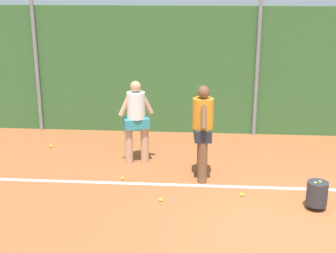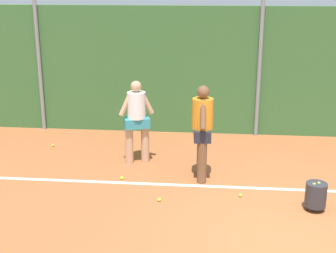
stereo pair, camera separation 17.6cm
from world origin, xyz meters
The scene contains 12 objects.
ground_plane centered at (0.00, 1.51, 0.00)m, with size 29.67×29.67×0.00m, color #A85B33.
hedge_fence_backdrop centered at (0.00, 5.15, 1.60)m, with size 19.29×0.25×3.20m, color #386633.
fence_post_left centered at (-5.56, 4.98, 1.69)m, with size 0.10×0.10×3.37m, color gray.
fence_post_center centered at (0.00, 4.98, 1.69)m, with size 0.10×0.10×3.37m, color gray.
court_baseline_paint centered at (0.00, 1.69, 0.00)m, with size 14.09×0.10×0.01m, color white.
player_foreground_near centered at (-1.30, 2.07, 1.06)m, with size 0.41×0.85×1.89m.
player_midcourt centered at (-2.71, 2.82, 1.01)m, with size 0.72×0.47×1.80m.
ball_hopper centered at (0.68, 0.89, 0.29)m, with size 0.36×0.36×0.51m.
tennis_ball_0 centered at (-2.02, 0.96, 0.03)m, with size 0.07×0.07×0.07m, color #CCDB33.
tennis_ball_2 centered at (-0.56, 1.28, 0.03)m, with size 0.07×0.07×0.07m, color #CCDB33.
tennis_ball_3 centered at (-2.87, 1.85, 0.03)m, with size 0.07×0.07×0.07m, color #CCDB33.
tennis_ball_4 centered at (-4.88, 3.62, 0.03)m, with size 0.07×0.07×0.07m, color #CCDB33.
Camera 1 is at (-1.30, -6.70, 3.78)m, focal length 50.63 mm.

